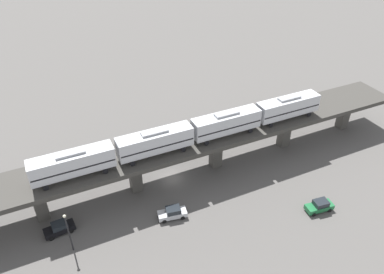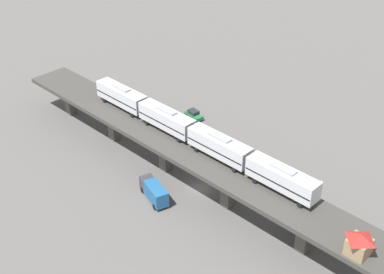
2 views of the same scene
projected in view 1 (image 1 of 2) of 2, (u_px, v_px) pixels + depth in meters
The scene contains 8 objects.
ground_plane at pixel (172, 178), 65.38m from camera, with size 400.00×400.00×0.00m, color #514F4C.
elevated_viaduct at pixel (172, 149), 61.94m from camera, with size 38.91×89.45×7.15m.
subway_train at pixel (192, 132), 59.94m from camera, with size 19.42×47.83×4.45m.
street_car_black at pixel (60, 228), 54.77m from camera, with size 3.46×4.75×1.89m.
street_car_silver at pixel (173, 213), 57.28m from camera, with size 2.51×4.64×1.89m.
street_car_green at pixel (320, 206), 58.50m from camera, with size 2.72×4.69×1.89m.
delivery_truck at pixel (173, 142), 71.16m from camera, with size 2.61×7.28×3.20m.
street_lamp at pixel (68, 230), 50.38m from camera, with size 0.44×0.44×6.94m.
Camera 1 is at (-49.82, 1.35, 43.06)m, focal length 35.00 mm.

